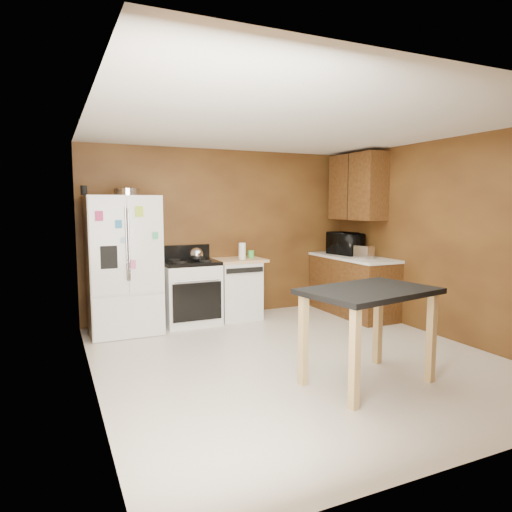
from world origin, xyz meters
TOP-DOWN VIEW (x-y plane):
  - floor at (0.00, 0.00)m, footprint 4.50×4.50m
  - ceiling at (0.00, 0.00)m, footprint 4.50×4.50m
  - wall_back at (0.00, 2.25)m, footprint 4.20×0.00m
  - wall_front at (0.00, -2.25)m, footprint 4.20×0.00m
  - wall_left at (-2.10, 0.00)m, footprint 0.00×4.50m
  - wall_right at (2.10, 0.00)m, footprint 0.00×4.50m
  - roasting_pan at (-1.48, 1.83)m, footprint 0.35×0.35m
  - pen_cup at (-2.00, 1.82)m, footprint 0.08×0.08m
  - kettle at (-0.56, 1.86)m, footprint 0.19×0.19m
  - paper_towel at (0.14, 1.87)m, footprint 0.11×0.11m
  - green_canister at (0.33, 2.00)m, footprint 0.13×0.13m
  - toaster at (1.75, 1.13)m, footprint 0.21×0.29m
  - microwave at (1.82, 1.68)m, footprint 0.46×0.62m
  - refrigerator at (-1.55, 1.86)m, footprint 0.90×0.80m
  - gas_range at (-0.64, 1.92)m, footprint 0.76×0.68m
  - dishwasher at (0.08, 1.95)m, footprint 0.78×0.63m
  - right_cabinets at (1.84, 1.48)m, footprint 0.63×1.58m
  - island at (0.26, -0.88)m, footprint 1.34×1.01m

SIDE VIEW (x-z plane):
  - floor at x=0.00m, z-range 0.00..0.00m
  - dishwasher at x=0.08m, z-range 0.01..0.90m
  - gas_range at x=-0.64m, z-range -0.09..1.01m
  - island at x=0.26m, z-range 0.31..1.22m
  - refrigerator at x=-1.55m, z-range 0.00..1.80m
  - right_cabinets at x=1.84m, z-range -0.32..2.13m
  - green_canister at x=0.33m, z-range 0.89..1.00m
  - kettle at x=-0.56m, z-range 0.90..1.09m
  - toaster at x=1.75m, z-range 0.90..1.09m
  - paper_towel at x=0.14m, z-range 0.89..1.13m
  - microwave at x=1.82m, z-range 0.90..1.22m
  - wall_back at x=0.00m, z-range -0.85..3.35m
  - wall_front at x=0.00m, z-range -0.85..3.35m
  - wall_left at x=-2.10m, z-range -1.00..3.50m
  - wall_right at x=2.10m, z-range -1.00..3.50m
  - roasting_pan at x=-1.48m, z-range 1.80..1.89m
  - pen_cup at x=-2.00m, z-range 1.80..1.92m
  - ceiling at x=0.00m, z-range 2.50..2.50m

